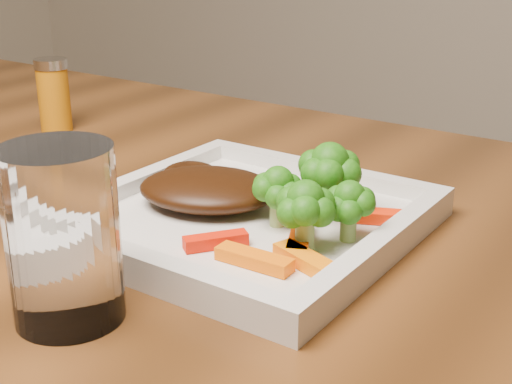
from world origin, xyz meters
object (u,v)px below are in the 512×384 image
Objects in this scene: plate at (247,223)px; steak at (208,189)px; drinking_glass at (63,236)px; spice_shaker at (54,95)px.

steak is at bearing 175.52° from plate.
plate is 0.05m from steak.
drinking_glass is at bearing -80.60° from steak.
plate is 2.93× the size of spice_shaker.
plate is 0.20m from drinking_glass.
spice_shaker is at bearing 140.43° from drinking_glass.
steak is at bearing -18.80° from spice_shaker.
spice_shaker is 0.48m from drinking_glass.
drinking_glass is (-0.01, -0.19, 0.05)m from plate.
steak is 0.20m from drinking_glass.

